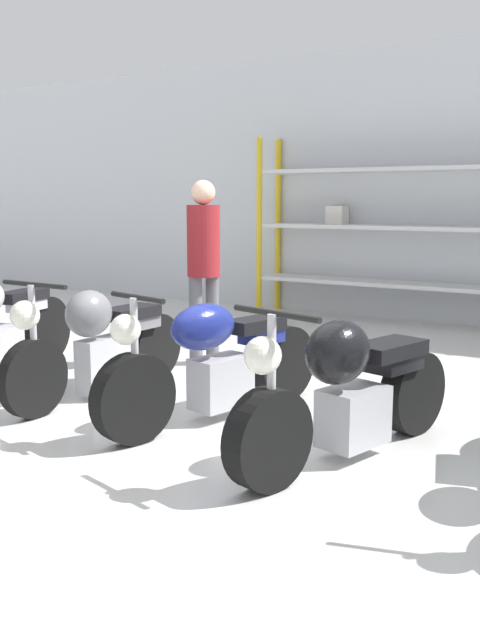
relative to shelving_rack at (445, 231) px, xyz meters
The scene contains 7 objects.
ground_plane 4.95m from the shelving_rack, 93.79° to the right, with size 30.00×30.00×0.00m, color silver.
back_wall 0.76m from the shelving_rack, 131.08° to the left, with size 30.00×0.08×3.60m.
shelving_rack is the anchor object (origin of this frame).
motorcycle_grey 4.98m from the shelving_rack, 107.57° to the right, with size 0.66×2.02×1.02m.
motorcycle_blue 4.81m from the shelving_rack, 93.91° to the right, with size 0.77×2.07×1.00m.
motorcycle_black 5.10m from the shelving_rack, 80.55° to the right, with size 0.82×1.99×1.02m.
person_browsing 3.56m from the shelving_rack, 113.63° to the right, with size 0.44×0.44×1.80m.
Camera 1 is at (2.81, -4.19, 1.61)m, focal length 40.00 mm.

